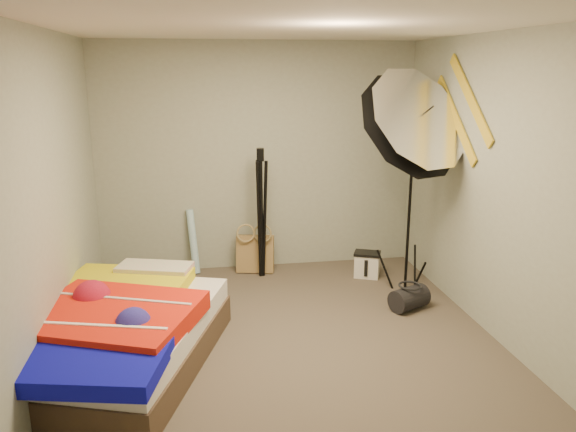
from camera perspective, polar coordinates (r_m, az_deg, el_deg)
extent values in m
plane|color=brown|center=(4.72, -0.01, -13.17)|extent=(4.00, 4.00, 0.00)
plane|color=silver|center=(4.17, -0.01, 18.77)|extent=(4.00, 4.00, 0.00)
plane|color=#9AA193|center=(6.22, -3.04, 5.91)|extent=(3.50, 0.00, 3.50)
plane|color=#9AA193|center=(2.41, 7.86, -8.86)|extent=(3.50, 0.00, 3.50)
plane|color=#9AA193|center=(4.35, -23.38, 0.80)|extent=(0.00, 4.00, 4.00)
plane|color=#9AA193|center=(4.87, 20.78, 2.44)|extent=(0.00, 4.00, 4.00)
cube|color=#A38353|center=(6.27, -3.35, -3.86)|extent=(0.44, 0.27, 0.42)
cylinder|color=#5CB1D7|center=(6.29, -9.61, -2.57)|extent=(0.16, 0.22, 0.71)
cube|color=silver|center=(6.19, 8.02, -4.99)|extent=(0.31, 0.27, 0.26)
cylinder|color=black|center=(5.46, 12.21, -8.18)|extent=(0.42, 0.35, 0.22)
cube|color=gold|center=(5.29, 18.04, 11.27)|extent=(0.02, 0.91, 0.78)
cube|color=gold|center=(5.53, 16.69, 9.42)|extent=(0.02, 0.91, 0.78)
cube|color=#4B3829|center=(4.60, -16.85, -12.97)|extent=(1.80, 2.14, 0.24)
cube|color=silver|center=(4.51, -17.05, -10.71)|extent=(1.75, 2.09, 0.16)
cube|color=yellow|center=(4.86, -16.49, -7.26)|extent=(1.19, 1.10, 0.13)
cube|color=red|center=(4.32, -17.44, -9.88)|extent=(1.43, 1.32, 0.15)
cube|color=#0E0FC0|center=(3.85, -19.23, -13.73)|extent=(1.05, 0.91, 0.11)
cube|color=#DA9FA5|center=(5.10, -13.37, -5.53)|extent=(0.70, 0.46, 0.13)
cylinder|color=black|center=(5.74, 12.26, 1.26)|extent=(0.03, 0.03, 1.80)
cube|color=black|center=(5.61, 12.74, 9.65)|extent=(0.08, 0.08, 0.11)
cone|color=white|center=(5.38, 12.22, 8.87)|extent=(1.22, 1.14, 1.32)
cylinder|color=black|center=(6.01, -2.75, -0.38)|extent=(0.05, 0.05, 1.27)
cube|color=black|center=(5.87, -2.84, 6.25)|extent=(0.09, 0.09, 0.13)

